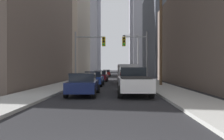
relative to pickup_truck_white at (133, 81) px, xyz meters
The scene contains 14 objects.
sidewalk_left 39.29m from the pickup_truck_white, 99.78° to the left, with size 2.82×160.00×0.15m, color #9E9E99.
sidewalk_right 38.84m from the pickup_truck_white, 85.52° to the left, with size 2.82×160.00×0.15m, color #9E9E99.
pickup_truck_white is the anchor object (origin of this frame).
cargo_van_silver 9.23m from the pickup_truck_white, 89.95° to the left, with size 2.16×5.25×2.26m.
sedan_navy 3.46m from the pickup_truck_white, behind, with size 1.95×4.25×1.52m.
sedan_blue 7.87m from the pickup_truck_white, 116.75° to the left, with size 1.95×4.20×1.52m.
sedan_maroon 15.04m from the pickup_truck_white, 103.13° to the left, with size 1.95×4.25×1.52m.
sedan_red 34.24m from the pickup_truck_white, 96.03° to the left, with size 1.95×4.24×1.52m.
traffic_signal_near_left 10.45m from the pickup_truck_white, 116.04° to the left, with size 3.51×0.44×6.00m.
traffic_signal_near_right 9.53m from the pickup_truck_white, 83.33° to the left, with size 2.85×0.44×6.00m.
utility_pole_right 8.80m from the pickup_truck_white, 63.37° to the left, with size 2.20×0.28×10.83m.
street_lamp_right 20.00m from the pickup_truck_white, 84.48° to the left, with size 2.66×0.32×7.50m.
building_left_mid_office 44.58m from the pickup_truck_white, 115.37° to the left, with size 17.76×20.40×29.34m, color #B7A893.
building_right_mid_block 38.44m from the pickup_truck_white, 62.94° to the left, with size 22.21×19.25×19.54m, color #4C515B.
Camera 1 is at (0.68, -3.23, 1.83)m, focal length 33.25 mm.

